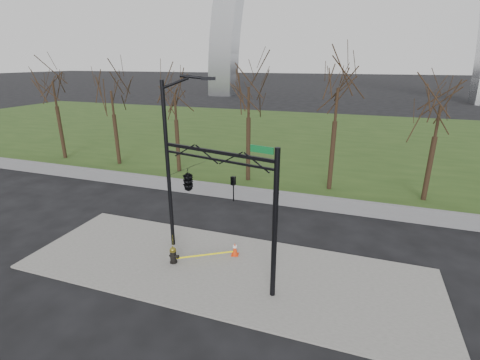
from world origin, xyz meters
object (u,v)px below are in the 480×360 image
(fire_hydrant, at_px, (173,255))
(traffic_signal_mast, at_px, (203,183))
(traffic_cone, at_px, (235,249))
(street_light, at_px, (172,155))

(fire_hydrant, relative_size, traffic_signal_mast, 0.14)
(traffic_cone, bearing_deg, traffic_signal_mast, -116.91)
(street_light, distance_m, traffic_signal_mast, 2.78)
(street_light, relative_size, traffic_signal_mast, 1.37)
(fire_hydrant, height_order, traffic_signal_mast, traffic_signal_mast)
(traffic_cone, height_order, street_light, street_light)
(fire_hydrant, bearing_deg, traffic_cone, 33.67)
(fire_hydrant, distance_m, traffic_cone, 2.83)
(fire_hydrant, bearing_deg, traffic_signal_mast, 0.29)
(traffic_signal_mast, bearing_deg, fire_hydrant, -168.52)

